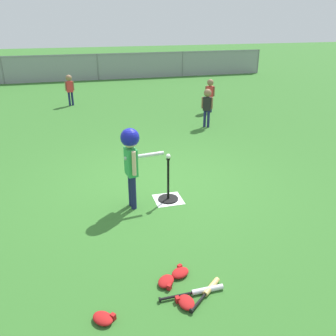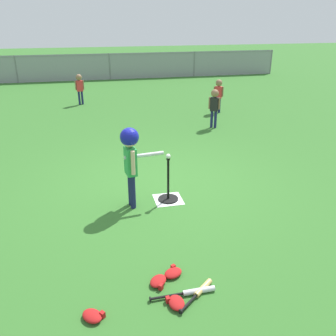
# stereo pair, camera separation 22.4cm
# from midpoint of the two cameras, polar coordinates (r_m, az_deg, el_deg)

# --- Properties ---
(ground_plane) EXTENTS (60.00, 60.00, 0.00)m
(ground_plane) POSITION_cam_midpoint_polar(r_m,az_deg,el_deg) (6.23, -0.13, -2.60)
(ground_plane) COLOR #336B28
(home_plate) EXTENTS (0.44, 0.44, 0.01)m
(home_plate) POSITION_cam_midpoint_polar(r_m,az_deg,el_deg) (5.72, 1.12, -5.04)
(home_plate) COLOR white
(home_plate) RESTS_ON ground_plane
(batting_tee) EXTENTS (0.32, 0.32, 0.71)m
(batting_tee) POSITION_cam_midpoint_polar(r_m,az_deg,el_deg) (5.67, 1.13, -4.06)
(batting_tee) COLOR black
(batting_tee) RESTS_ON ground_plane
(baseball_on_tee) EXTENTS (0.07, 0.07, 0.07)m
(baseball_on_tee) POSITION_cam_midpoint_polar(r_m,az_deg,el_deg) (5.41, 1.18, 1.88)
(baseball_on_tee) COLOR white
(baseball_on_tee) RESTS_ON batting_tee
(batter_child) EXTENTS (0.65, 0.36, 1.25)m
(batter_child) POSITION_cam_midpoint_polar(r_m,az_deg,el_deg) (5.19, -4.79, 2.61)
(batter_child) COLOR #191E4C
(batter_child) RESTS_ON ground_plane
(fielder_deep_left) EXTENTS (0.26, 0.20, 0.99)m
(fielder_deep_left) POSITION_cam_midpoint_polar(r_m,az_deg,el_deg) (10.92, 8.67, 11.99)
(fielder_deep_left) COLOR #191E4C
(fielder_deep_left) RESTS_ON ground_plane
(fielder_near_left) EXTENTS (0.27, 0.20, 1.00)m
(fielder_near_left) POSITION_cam_midpoint_polar(r_m,az_deg,el_deg) (9.35, 8.11, 10.19)
(fielder_near_left) COLOR #191E4C
(fielder_near_left) RESTS_ON ground_plane
(fielder_deep_center) EXTENTS (0.29, 0.19, 0.98)m
(fielder_deep_center) POSITION_cam_midpoint_polar(r_m,az_deg,el_deg) (12.16, -13.43, 12.74)
(fielder_deep_center) COLOR #191E4C
(fielder_deep_center) RESTS_ON ground_plane
(spare_bat_silver) EXTENTS (0.71, 0.06, 0.06)m
(spare_bat_silver) POSITION_cam_midpoint_polar(r_m,az_deg,el_deg) (3.99, 5.59, -19.12)
(spare_bat_silver) COLOR silver
(spare_bat_silver) RESTS_ON ground_plane
(spare_bat_wood) EXTENTS (0.47, 0.41, 0.06)m
(spare_bat_wood) POSITION_cam_midpoint_polar(r_m,az_deg,el_deg) (4.01, 6.84, -18.96)
(spare_bat_wood) COLOR #DBB266
(spare_bat_wood) RESTS_ON ground_plane
(glove_by_plate) EXTENTS (0.18, 0.23, 0.07)m
(glove_by_plate) POSITION_cam_midpoint_polar(r_m,az_deg,el_deg) (3.86, 3.07, -20.71)
(glove_by_plate) COLOR #B21919
(glove_by_plate) RESTS_ON ground_plane
(glove_near_bats) EXTENTS (0.27, 0.27, 0.07)m
(glove_near_bats) POSITION_cam_midpoint_polar(r_m,az_deg,el_deg) (4.09, 0.08, -17.67)
(glove_near_bats) COLOR #B21919
(glove_near_bats) RESTS_ON ground_plane
(glove_tossed_aside) EXTENTS (0.27, 0.25, 0.07)m
(glove_tossed_aside) POSITION_cam_midpoint_polar(r_m,az_deg,el_deg) (4.20, 2.41, -16.40)
(glove_tossed_aside) COLOR #B21919
(glove_tossed_aside) RESTS_ON ground_plane
(glove_outfield_drop) EXTENTS (0.26, 0.27, 0.07)m
(glove_outfield_drop) POSITION_cam_midpoint_polar(r_m,az_deg,el_deg) (3.79, -10.17, -22.26)
(glove_outfield_drop) COLOR #B21919
(glove_outfield_drop) RESTS_ON ground_plane
(outfield_fence) EXTENTS (16.06, 0.06, 1.15)m
(outfield_fence) POSITION_cam_midpoint_polar(r_m,az_deg,el_deg) (16.99, -8.93, 15.86)
(outfield_fence) COLOR slate
(outfield_fence) RESTS_ON ground_plane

